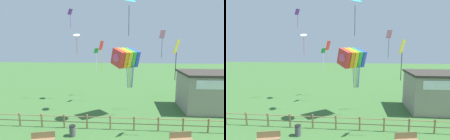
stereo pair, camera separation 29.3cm
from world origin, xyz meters
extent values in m
cylinder|color=olive|center=(-8.27, 7.31, 0.64)|extent=(0.14, 0.14, 1.29)
cylinder|color=olive|center=(-6.20, 7.31, 0.64)|extent=(0.14, 0.14, 1.29)
cylinder|color=olive|center=(-4.13, 7.31, 0.64)|extent=(0.14, 0.14, 1.29)
cylinder|color=olive|center=(-2.07, 7.31, 0.64)|extent=(0.14, 0.14, 1.29)
cylinder|color=olive|center=(0.00, 7.31, 0.64)|extent=(0.14, 0.14, 1.29)
cylinder|color=olive|center=(2.07, 7.31, 0.64)|extent=(0.14, 0.14, 1.29)
cylinder|color=olive|center=(4.13, 7.31, 0.64)|extent=(0.14, 0.14, 1.29)
cylinder|color=olive|center=(6.20, 7.31, 0.64)|extent=(0.14, 0.14, 1.29)
cylinder|color=olive|center=(8.27, 7.31, 0.64)|extent=(0.14, 0.14, 1.29)
cylinder|color=olive|center=(0.00, 7.31, 1.09)|extent=(20.67, 0.07, 0.07)
cylinder|color=olive|center=(0.00, 7.31, 0.58)|extent=(20.67, 0.07, 0.07)
cube|color=gray|center=(12.13, 12.84, 2.05)|extent=(8.87, 4.45, 4.10)
cube|color=olive|center=(-4.77, 4.54, 0.45)|extent=(1.76, 0.77, 0.05)
cube|color=olive|center=(-4.81, 4.71, 0.73)|extent=(1.68, 0.43, 0.51)
cube|color=olive|center=(5.45, 5.32, 0.45)|extent=(1.75, 0.69, 0.05)
cube|color=olive|center=(5.42, 5.50, 0.73)|extent=(1.69, 0.34, 0.51)
cylinder|color=#4C4C51|center=(-2.98, 5.98, 0.43)|extent=(0.49, 0.49, 0.86)
cylinder|color=black|center=(-2.98, 5.98, 0.88)|extent=(0.53, 0.53, 0.04)
ellipsoid|color=#E54C8C|center=(1.27, 10.57, 6.07)|extent=(3.44, 3.28, 1.93)
cube|color=red|center=(0.51, 9.97, 6.07)|extent=(1.53, 1.79, 1.97)
cube|color=orange|center=(0.89, 10.27, 6.07)|extent=(1.53, 1.79, 1.97)
cube|color=yellow|center=(1.27, 10.57, 6.07)|extent=(1.53, 1.79, 1.97)
cube|color=green|center=(1.65, 10.87, 6.07)|extent=(1.53, 1.79, 1.97)
cube|color=blue|center=(2.04, 11.17, 6.07)|extent=(1.53, 1.79, 1.97)
cylinder|color=blue|center=(1.47, 10.32, 4.17)|extent=(0.21, 0.37, 2.36)
cylinder|color=orange|center=(1.61, 10.33, 4.17)|extent=(0.15, 0.39, 2.36)
cylinder|color=blue|center=(1.74, 10.35, 4.17)|extent=(0.09, 0.39, 2.36)
cylinder|color=green|center=(1.86, 10.38, 4.17)|extent=(0.09, 0.39, 2.36)
cylinder|color=blue|center=(1.96, 10.41, 4.17)|extent=(0.15, 0.39, 2.36)
cylinder|color=purple|center=(2.04, 10.45, 4.17)|extent=(0.21, 0.37, 2.36)
cube|color=red|center=(-1.73, 14.71, 7.24)|extent=(0.58, 0.89, 1.13)
cylinder|color=yellow|center=(-1.73, 14.71, 5.46)|extent=(0.05, 0.05, 2.63)
cube|color=pink|center=(5.18, 12.32, 8.46)|extent=(0.70, 0.52, 0.86)
cylinder|color=#4C4C51|center=(5.18, 12.32, 7.01)|extent=(0.05, 0.05, 2.18)
cone|color=white|center=(-5.05, 15.50, 8.60)|extent=(0.99, 0.95, 0.39)
cylinder|color=red|center=(-5.05, 15.50, 7.14)|extent=(0.05, 0.05, 2.21)
cylinder|color=#2D2D33|center=(1.53, 9.36, 9.51)|extent=(0.05, 0.05, 2.64)
cube|color=green|center=(-2.81, 17.29, 6.48)|extent=(0.75, 0.72, 0.72)
cylinder|color=white|center=(-2.81, 17.29, 4.79)|extent=(0.05, 0.05, 2.72)
cube|color=yellow|center=(5.10, 6.61, 7.24)|extent=(0.65, 0.82, 1.05)
cylinder|color=black|center=(5.10, 6.61, 5.73)|extent=(0.05, 0.05, 2.16)
cube|color=purple|center=(-5.82, 15.58, 11.48)|extent=(0.68, 0.71, 0.68)
cylinder|color=purple|center=(-5.82, 15.58, 10.33)|extent=(0.05, 0.05, 1.66)
camera|label=1|loc=(1.21, -7.01, 7.48)|focal=28.00mm
camera|label=2|loc=(1.50, -6.99, 7.48)|focal=28.00mm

